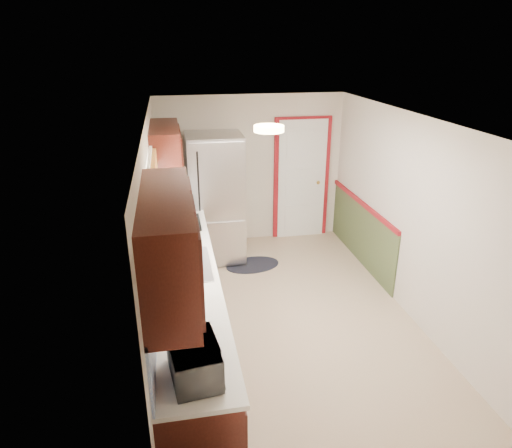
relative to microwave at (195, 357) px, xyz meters
name	(u,v)px	position (x,y,z in m)	size (l,w,h in m)	color
room_shell	(290,228)	(1.20, 1.95, 0.09)	(3.20, 5.20, 2.52)	tan
kitchen_run	(183,281)	(-0.04, 1.66, -0.30)	(0.63, 4.00, 2.20)	#3E140E
back_wall_trim	(314,190)	(2.19, 4.16, -0.22)	(1.12, 2.30, 2.08)	maroon
ceiling_fixture	(269,129)	(0.90, 1.75, 1.25)	(0.30, 0.30, 0.06)	#FFD88C
microwave	(195,357)	(0.00, 0.00, 0.00)	(0.49, 0.27, 0.33)	white
refrigerator	(216,199)	(0.55, 3.81, -0.14)	(0.81, 0.80, 1.93)	#B7B7BC
rug	(253,265)	(1.04, 3.42, -1.10)	(0.82, 0.53, 0.01)	black
cooktop	(181,223)	(0.01, 2.96, -0.16)	(0.49, 0.59, 0.02)	black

